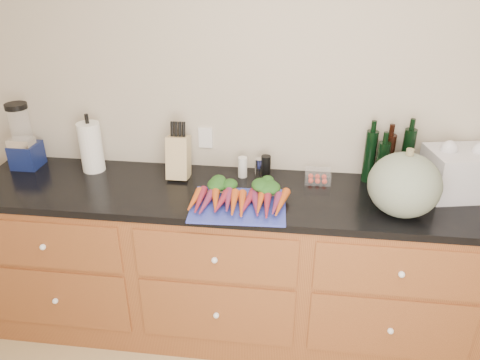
# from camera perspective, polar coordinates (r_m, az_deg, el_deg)

# --- Properties ---
(wall_back) EXTENTS (4.10, 0.05, 2.60)m
(wall_back) POSITION_cam_1_polar(r_m,az_deg,el_deg) (2.63, 8.84, 8.41)
(wall_back) COLOR #BEB19D
(wall_back) RESTS_ON ground
(cabinets) EXTENTS (3.60, 0.64, 0.90)m
(cabinets) POSITION_cam_1_polar(r_m,az_deg,el_deg) (2.74, 7.68, -10.94)
(cabinets) COLOR brown
(cabinets) RESTS_ON ground
(countertop) EXTENTS (3.64, 0.62, 0.04)m
(countertop) POSITION_cam_1_polar(r_m,az_deg,el_deg) (2.49, 8.34, -2.30)
(countertop) COLOR black
(countertop) RESTS_ON cabinets
(cutting_board) EXTENTS (0.49, 0.38, 0.01)m
(cutting_board) POSITION_cam_1_polar(r_m,az_deg,el_deg) (2.35, -0.19, -3.14)
(cutting_board) COLOR #2D3AAC
(cutting_board) RESTS_ON countertop
(carrots) EXTENTS (0.49, 0.33, 0.06)m
(carrots) POSITION_cam_1_polar(r_m,az_deg,el_deg) (2.36, -0.08, -2.00)
(carrots) COLOR #C74E17
(carrots) RESTS_ON cutting_board
(squash) EXTENTS (0.34, 0.34, 0.31)m
(squash) POSITION_cam_1_polar(r_m,az_deg,el_deg) (2.35, 19.39, -0.56)
(squash) COLOR #5A6857
(squash) RESTS_ON countertop
(blender_appliance) EXTENTS (0.15, 0.15, 0.38)m
(blender_appliance) POSITION_cam_1_polar(r_m,az_deg,el_deg) (2.98, -24.93, 4.47)
(blender_appliance) COLOR #101A4C
(blender_appliance) RESTS_ON countertop
(paper_towel) EXTENTS (0.13, 0.13, 0.29)m
(paper_towel) POSITION_cam_1_polar(r_m,az_deg,el_deg) (2.80, -17.70, 3.84)
(paper_towel) COLOR white
(paper_towel) RESTS_ON countertop
(knife_block) EXTENTS (0.12, 0.12, 0.24)m
(knife_block) POSITION_cam_1_polar(r_m,az_deg,el_deg) (2.62, -7.49, 2.78)
(knife_block) COLOR tan
(knife_block) RESTS_ON countertop
(grinder_salt) EXTENTS (0.05, 0.05, 0.12)m
(grinder_salt) POSITION_cam_1_polar(r_m,az_deg,el_deg) (2.62, 0.32, 1.58)
(grinder_salt) COLOR silver
(grinder_salt) RESTS_ON countertop
(grinder_pepper) EXTENTS (0.05, 0.05, 0.13)m
(grinder_pepper) POSITION_cam_1_polar(r_m,az_deg,el_deg) (2.61, 3.16, 1.58)
(grinder_pepper) COLOR black
(grinder_pepper) RESTS_ON countertop
(canister_chrome) EXTENTS (0.05, 0.05, 0.12)m
(canister_chrome) POSITION_cam_1_polar(r_m,az_deg,el_deg) (2.61, 2.35, 1.45)
(canister_chrome) COLOR silver
(canister_chrome) RESTS_ON countertop
(tomato_box) EXTENTS (0.14, 0.11, 0.06)m
(tomato_box) POSITION_cam_1_polar(r_m,az_deg,el_deg) (2.61, 9.46, 0.45)
(tomato_box) COLOR white
(tomato_box) RESTS_ON countertop
(bottles) EXTENTS (0.26, 0.13, 0.31)m
(bottles) POSITION_cam_1_polar(r_m,az_deg,el_deg) (2.65, 17.47, 2.50)
(bottles) COLOR black
(bottles) RESTS_ON countertop
(grocery_bag) EXTENTS (0.38, 0.33, 0.24)m
(grocery_bag) POSITION_cam_1_polar(r_m,az_deg,el_deg) (2.67, 25.19, 0.79)
(grocery_bag) COLOR white
(grocery_bag) RESTS_ON countertop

